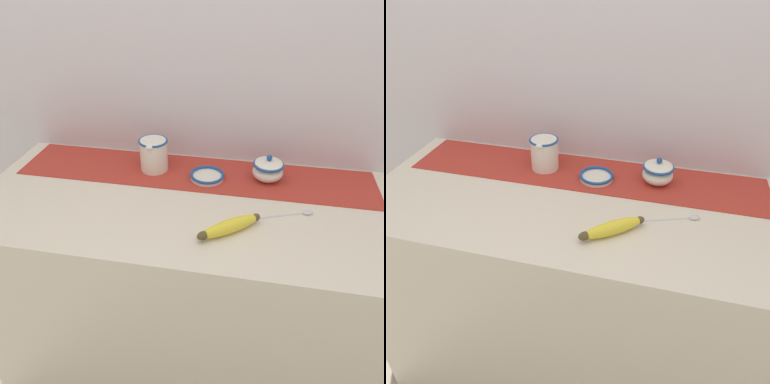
# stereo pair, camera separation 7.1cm
# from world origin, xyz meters

# --- Properties ---
(ground_plane) EXTENTS (12.00, 12.00, 0.00)m
(ground_plane) POSITION_xyz_m (0.00, 0.00, 0.00)
(ground_plane) COLOR gray
(countertop) EXTENTS (1.40, 0.62, 0.91)m
(countertop) POSITION_xyz_m (0.00, 0.00, 0.45)
(countertop) COLOR beige
(countertop) RESTS_ON ground_plane
(back_wall) EXTENTS (2.20, 0.04, 2.40)m
(back_wall) POSITION_xyz_m (0.00, 0.33, 1.20)
(back_wall) COLOR silver
(back_wall) RESTS_ON ground_plane
(table_runner) EXTENTS (1.28, 0.25, 0.00)m
(table_runner) POSITION_xyz_m (0.00, 0.18, 0.91)
(table_runner) COLOR #B23328
(table_runner) RESTS_ON countertop
(cream_pitcher) EXTENTS (0.11, 0.13, 0.12)m
(cream_pitcher) POSITION_xyz_m (-0.15, 0.18, 0.97)
(cream_pitcher) COLOR white
(cream_pitcher) RESTS_ON countertop
(sugar_bowl) EXTENTS (0.11, 0.11, 0.10)m
(sugar_bowl) POSITION_xyz_m (0.26, 0.18, 0.95)
(sugar_bowl) COLOR white
(sugar_bowl) RESTS_ON countertop
(small_dish) EXTENTS (0.12, 0.12, 0.02)m
(small_dish) POSITION_xyz_m (0.05, 0.15, 0.92)
(small_dish) COLOR white
(small_dish) RESTS_ON countertop
(banana) EXTENTS (0.18, 0.15, 0.04)m
(banana) POSITION_xyz_m (0.16, -0.13, 0.93)
(banana) COLOR yellow
(banana) RESTS_ON countertop
(spoon) EXTENTS (0.17, 0.07, 0.01)m
(spoon) POSITION_xyz_m (0.38, -0.00, 0.91)
(spoon) COLOR silver
(spoon) RESTS_ON countertop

